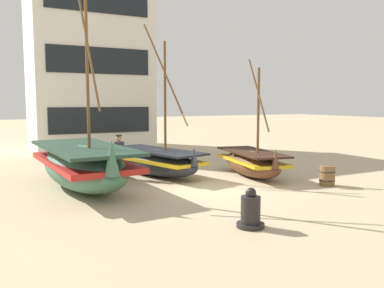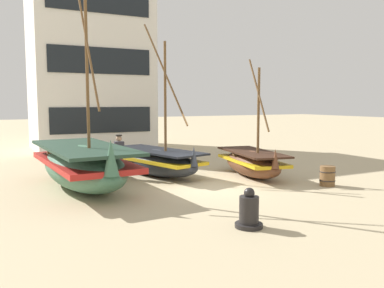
{
  "view_description": "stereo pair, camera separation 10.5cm",
  "coord_description": "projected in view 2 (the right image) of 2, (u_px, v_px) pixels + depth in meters",
  "views": [
    {
      "loc": [
        -6.92,
        -12.04,
        2.95
      ],
      "look_at": [
        0.0,
        1.0,
        1.4
      ],
      "focal_mm": 37.96,
      "sensor_mm": 36.0,
      "label": 1
    },
    {
      "loc": [
        -6.83,
        -12.09,
        2.95
      ],
      "look_at": [
        0.0,
        1.0,
        1.4
      ],
      "focal_mm": 37.96,
      "sensor_mm": 36.0,
      "label": 2
    }
  ],
  "objects": [
    {
      "name": "ground_plane",
      "position": [
        205.0,
        187.0,
        14.11
      ],
      "size": [
        120.0,
        120.0,
        0.0
      ],
      "primitive_type": "plane",
      "color": "tan"
    },
    {
      "name": "fishing_boat_near_left",
      "position": [
        252.0,
        162.0,
        16.01
      ],
      "size": [
        2.17,
        4.09,
        4.6
      ],
      "color": "brown",
      "rests_on": "ground"
    },
    {
      "name": "fishing_boat_centre_large",
      "position": [
        84.0,
        165.0,
        13.76
      ],
      "size": [
        2.61,
        6.11,
        7.2
      ],
      "color": "#427056",
      "rests_on": "ground"
    },
    {
      "name": "fishing_boat_far_right",
      "position": [
        157.0,
        161.0,
        16.2
      ],
      "size": [
        2.7,
        4.82,
        6.02
      ],
      "color": "#2D333D",
      "rests_on": "ground"
    },
    {
      "name": "fisherman_by_hull",
      "position": [
        119.0,
        157.0,
        15.6
      ],
      "size": [
        0.38,
        0.26,
        1.68
      ],
      "color": "#33333D",
      "rests_on": "ground"
    },
    {
      "name": "capstan_winch",
      "position": [
        249.0,
        212.0,
        9.51
      ],
      "size": [
        0.66,
        0.66,
        0.95
      ],
      "color": "black",
      "rests_on": "ground"
    },
    {
      "name": "wooden_barrel",
      "position": [
        327.0,
        176.0,
        14.22
      ],
      "size": [
        0.56,
        0.56,
        0.7
      ],
      "color": "brown",
      "rests_on": "ground"
    },
    {
      "name": "harbor_building_main",
      "position": [
        90.0,
        64.0,
        25.48
      ],
      "size": [
        7.31,
        5.31,
        10.52
      ],
      "color": "white",
      "rests_on": "ground"
    }
  ]
}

